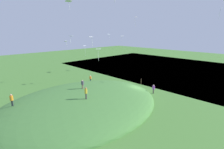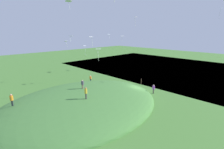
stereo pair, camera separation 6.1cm
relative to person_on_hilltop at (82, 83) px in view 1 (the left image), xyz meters
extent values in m
plane|color=#497F34|center=(-9.54, 4.99, -2.96)|extent=(160.00, 160.00, 0.00)
cube|color=teal|center=(-36.40, 4.99, -3.16)|extent=(44.16, 80.00, 0.40)
ellipsoid|color=#477F39|center=(1.53, 1.77, -2.96)|extent=(28.05, 21.31, 4.04)
cube|color=brown|center=(0.00, 0.00, -0.60)|extent=(0.29, 0.21, 0.76)
cylinder|color=#464351|center=(0.00, 0.00, 0.08)|extent=(0.58, 0.58, 0.60)
sphere|color=beige|center=(0.00, 0.00, 0.50)|extent=(0.23, 0.23, 0.23)
cube|color=#524A4A|center=(-11.37, 7.33, -2.53)|extent=(0.24, 0.29, 0.86)
cylinder|color=purple|center=(-11.37, 7.33, -1.76)|extent=(0.62, 0.62, 0.68)
sphere|color=beige|center=(-11.37, 7.33, -1.29)|extent=(0.26, 0.26, 0.26)
cube|color=#213547|center=(-7.22, -7.27, -2.56)|extent=(0.29, 0.23, 0.80)
cylinder|color=orange|center=(-7.22, -7.27, -1.84)|extent=(0.61, 0.61, 0.63)
sphere|color=beige|center=(-7.22, -7.27, -1.41)|extent=(0.24, 0.24, 0.24)
cube|color=#402E37|center=(2.30, 4.18, -0.55)|extent=(0.16, 0.24, 0.88)
cylinder|color=gold|center=(2.30, 4.18, 0.24)|extent=(0.47, 0.47, 0.70)
sphere|color=#A87153|center=(2.30, 4.18, 0.72)|extent=(0.26, 0.26, 0.26)
cube|color=#2F3537|center=(10.52, -2.40, -1.19)|extent=(0.28, 0.25, 0.87)
cylinder|color=orange|center=(10.52, -2.40, -0.41)|extent=(0.62, 0.62, 0.69)
sphere|color=tan|center=(10.52, -2.40, 0.06)|extent=(0.26, 0.26, 0.26)
cube|color=white|center=(-6.13, -7.59, 5.71)|extent=(0.76, 0.56, 0.07)
cylinder|color=white|center=(-6.12, -7.41, 4.53)|extent=(0.16, 0.13, 1.99)
cube|color=white|center=(-18.33, -12.63, 8.00)|extent=(1.29, 1.21, 0.20)
cylinder|color=white|center=(-18.52, -12.50, 7.24)|extent=(0.16, 0.08, 0.99)
cube|color=white|center=(-2.53, -7.07, 7.89)|extent=(0.88, 0.93, 0.08)
cylinder|color=white|center=(-2.37, -7.13, 7.09)|extent=(0.12, 0.22, 1.20)
cube|color=white|center=(0.22, -2.58, 13.65)|extent=(1.14, 0.87, 0.22)
cylinder|color=white|center=(0.18, -2.48, 12.76)|extent=(0.09, 0.14, 1.25)
cube|color=white|center=(-2.14, 0.01, 7.89)|extent=(0.75, 0.59, 0.10)
cylinder|color=white|center=(-2.43, -0.04, 6.99)|extent=(0.18, 0.10, 1.48)
cube|color=white|center=(-24.24, 13.64, 13.27)|extent=(0.54, 0.72, 0.11)
cylinder|color=white|center=(-24.41, 13.42, 12.11)|extent=(0.25, 0.19, 1.98)
cube|color=silver|center=(2.94, 8.05, 6.76)|extent=(0.77, 0.72, 0.03)
cylinder|color=silver|center=(2.82, 7.81, 5.93)|extent=(0.11, 0.04, 1.34)
cube|color=silver|center=(-15.59, -0.77, 11.94)|extent=(0.70, 0.73, 0.13)
cylinder|color=silver|center=(-15.51, -0.93, 10.81)|extent=(0.18, 0.25, 1.94)
cube|color=white|center=(-4.14, -12.14, 6.58)|extent=(0.79, 0.64, 0.18)
cylinder|color=white|center=(-4.24, -12.02, 5.82)|extent=(0.08, 0.13, 1.17)
cube|color=white|center=(-22.73, -11.27, 7.45)|extent=(0.88, 1.12, 0.14)
cylinder|color=white|center=(-22.70, -11.39, 6.36)|extent=(0.20, 0.15, 1.68)
cylinder|color=#51382B|center=(-14.55, 2.13, -2.33)|extent=(0.14, 0.14, 1.26)
camera|label=1|loc=(15.77, 23.32, 8.78)|focal=26.60mm
camera|label=2|loc=(15.73, 23.36, 8.78)|focal=26.60mm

